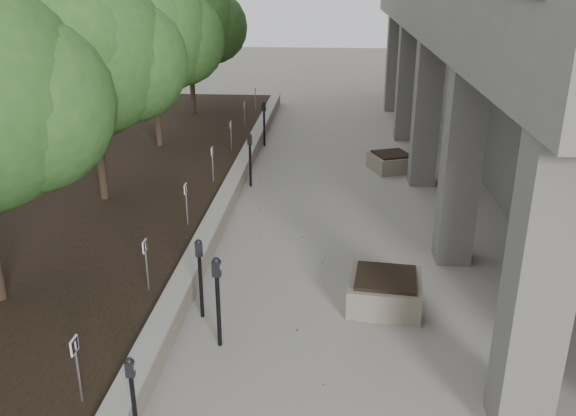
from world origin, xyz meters
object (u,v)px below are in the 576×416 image
(parking_meter_1, at_px, (134,401))
(parking_meter_4, at_px, (250,160))
(crabapple_tree_3, at_px, (92,89))
(parking_meter_2, at_px, (218,302))
(crabapple_tree_4, at_px, (153,61))
(planter_back, at_px, (391,162))
(planter_front, at_px, (385,291))
(parking_meter_3, at_px, (200,279))
(parking_meter_5, at_px, (264,124))
(crabapple_tree_5, at_px, (190,43))

(parking_meter_1, distance_m, parking_meter_4, 10.10)
(crabapple_tree_3, height_order, parking_meter_2, crabapple_tree_3)
(parking_meter_1, bearing_deg, crabapple_tree_4, 97.84)
(crabapple_tree_3, distance_m, planter_back, 8.99)
(crabapple_tree_4, distance_m, planter_front, 11.58)
(parking_meter_1, bearing_deg, crabapple_tree_3, 106.26)
(parking_meter_3, bearing_deg, planter_front, -6.67)
(planter_front, relative_size, planter_back, 1.11)
(planter_back, bearing_deg, parking_meter_1, -109.37)
(parking_meter_5, xyz_separation_m, planter_front, (3.41, -10.67, -0.49))
(parking_meter_1, height_order, planter_front, parking_meter_1)
(parking_meter_2, height_order, parking_meter_4, parking_meter_2)
(parking_meter_4, relative_size, planter_back, 1.32)
(parking_meter_1, height_order, parking_meter_4, parking_meter_4)
(parking_meter_2, bearing_deg, crabapple_tree_3, 128.78)
(crabapple_tree_4, relative_size, planter_back, 4.68)
(parking_meter_3, distance_m, planter_back, 9.71)
(parking_meter_4, xyz_separation_m, planter_front, (3.31, -6.38, -0.47))
(parking_meter_1, relative_size, parking_meter_4, 0.85)
(parking_meter_4, xyz_separation_m, parking_meter_5, (-0.10, 4.29, 0.02))
(parking_meter_1, height_order, parking_meter_5, parking_meter_5)
(parking_meter_3, bearing_deg, parking_meter_5, 73.22)
(crabapple_tree_3, bearing_deg, parking_meter_1, -67.30)
(parking_meter_3, bearing_deg, parking_meter_2, -78.78)
(parking_meter_4, bearing_deg, planter_front, -61.38)
(crabapple_tree_4, bearing_deg, parking_meter_2, -69.63)
(crabapple_tree_3, relative_size, planter_front, 4.23)
(parking_meter_5, relative_size, planter_front, 1.22)
(planter_front, bearing_deg, parking_meter_5, 107.71)
(crabapple_tree_4, bearing_deg, parking_meter_5, 26.55)
(crabapple_tree_5, relative_size, planter_back, 4.68)
(crabapple_tree_5, height_order, parking_meter_3, crabapple_tree_5)
(crabapple_tree_5, relative_size, planter_front, 4.23)
(parking_meter_5, bearing_deg, crabapple_tree_5, 144.48)
(parking_meter_2, distance_m, planter_front, 3.16)
(crabapple_tree_5, xyz_separation_m, parking_meter_5, (3.25, -3.38, -2.33))
(crabapple_tree_3, bearing_deg, parking_meter_3, -53.66)
(crabapple_tree_5, height_order, parking_meter_5, crabapple_tree_5)
(planter_front, height_order, planter_back, planter_front)
(crabapple_tree_4, xyz_separation_m, planter_back, (7.45, -0.84, -2.85))
(crabapple_tree_3, distance_m, parking_meter_4, 4.71)
(parking_meter_2, xyz_separation_m, parking_meter_5, (-0.65, 12.14, -0.00))
(crabapple_tree_3, xyz_separation_m, parking_meter_1, (3.25, -7.77, -2.47))
(parking_meter_2, bearing_deg, parking_meter_3, 122.44)
(crabapple_tree_3, bearing_deg, crabapple_tree_4, 90.00)
(parking_meter_1, bearing_deg, parking_meter_2, 67.44)
(crabapple_tree_4, bearing_deg, planter_front, -53.64)
(parking_meter_4, height_order, parking_meter_5, parking_meter_5)
(crabapple_tree_3, bearing_deg, planter_front, -31.27)
(crabapple_tree_4, xyz_separation_m, crabapple_tree_5, (0.00, 5.00, 0.00))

